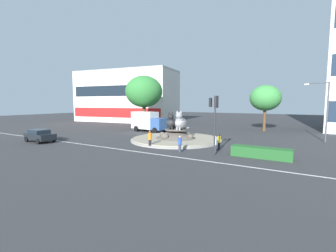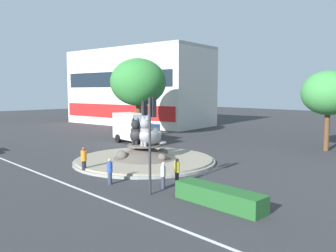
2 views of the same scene
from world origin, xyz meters
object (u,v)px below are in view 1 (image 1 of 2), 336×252
(cat_statue_grey, at_px, (181,122))
(pedestrian_orange_shirt, at_px, (150,139))
(traffic_light_mast, at_px, (215,112))
(pedestrian_yellow_shirt, at_px, (219,142))
(pedestrian_blue_shirt, at_px, (180,144))
(broadleaf_tree_behind_island, at_px, (265,98))
(streetlight_arm, at_px, (324,107))
(pedestrian_white_shirt, at_px, (215,144))
(cat_statue_black, at_px, (171,123))
(shophouse_block, at_px, (127,97))
(second_tree_near_tower, at_px, (144,92))
(sedan_on_far_lane, at_px, (40,135))
(delivery_box_truck, at_px, (148,121))

(cat_statue_grey, height_order, pedestrian_orange_shirt, cat_statue_grey)
(pedestrian_orange_shirt, bearing_deg, traffic_light_mast, -40.80)
(pedestrian_yellow_shirt, distance_m, pedestrian_blue_shirt, 4.07)
(cat_statue_grey, bearing_deg, broadleaf_tree_behind_island, 150.47)
(broadleaf_tree_behind_island, bearing_deg, streetlight_arm, -45.96)
(pedestrian_white_shirt, bearing_deg, cat_statue_black, -83.72)
(cat_statue_grey, relative_size, pedestrian_white_shirt, 1.57)
(traffic_light_mast, bearing_deg, cat_statue_black, 58.54)
(cat_statue_black, bearing_deg, pedestrian_white_shirt, 34.43)
(shophouse_block, height_order, pedestrian_orange_shirt, shophouse_block)
(second_tree_near_tower, bearing_deg, streetlight_arm, -1.94)
(pedestrian_yellow_shirt, relative_size, pedestrian_blue_shirt, 1.01)
(shophouse_block, distance_m, pedestrian_yellow_shirt, 39.51)
(second_tree_near_tower, xyz_separation_m, pedestrian_yellow_shirt, (17.83, -11.64, -5.77))
(broadleaf_tree_behind_island, xyz_separation_m, streetlight_arm, (7.61, -7.87, -1.23))
(pedestrian_blue_shirt, height_order, sedan_on_far_lane, pedestrian_blue_shirt)
(cat_statue_grey, height_order, broadleaf_tree_behind_island, broadleaf_tree_behind_island)
(shophouse_block, distance_m, pedestrian_orange_shirt, 36.05)
(shophouse_block, height_order, delivery_box_truck, shophouse_block)
(second_tree_near_tower, bearing_deg, pedestrian_blue_shirt, -44.14)
(shophouse_block, xyz_separation_m, delivery_box_truck, (16.94, -14.46, -4.54))
(second_tree_near_tower, relative_size, pedestrian_blue_shirt, 5.96)
(traffic_light_mast, bearing_deg, shophouse_block, 55.13)
(cat_statue_black, height_order, pedestrian_blue_shirt, cat_statue_black)
(shophouse_block, xyz_separation_m, second_tree_near_tower, (13.87, -11.33, 0.40))
(sedan_on_far_lane, bearing_deg, delivery_box_truck, 73.71)
(sedan_on_far_lane, bearing_deg, pedestrian_white_shirt, 17.48)
(traffic_light_mast, height_order, broadleaf_tree_behind_island, broadleaf_tree_behind_island)
(traffic_light_mast, bearing_deg, pedestrian_blue_shirt, 101.66)
(pedestrian_blue_shirt, bearing_deg, traffic_light_mast, -104.61)
(pedestrian_yellow_shirt, bearing_deg, streetlight_arm, -94.41)
(cat_statue_black, xyz_separation_m, sedan_on_far_lane, (-12.83, -9.15, -1.41))
(sedan_on_far_lane, bearing_deg, cat_statue_grey, 36.18)
(delivery_box_truck, bearing_deg, second_tree_near_tower, 141.06)
(cat_statue_black, distance_m, broadleaf_tree_behind_island, 18.28)
(broadleaf_tree_behind_island, bearing_deg, traffic_light_mast, -93.13)
(traffic_light_mast, bearing_deg, sedan_on_far_lane, 104.47)
(cat_statue_black, distance_m, delivery_box_truck, 9.56)
(shophouse_block, bearing_deg, pedestrian_white_shirt, -45.03)
(streetlight_arm, height_order, pedestrian_orange_shirt, streetlight_arm)
(broadleaf_tree_behind_island, height_order, streetlight_arm, broadleaf_tree_behind_island)
(broadleaf_tree_behind_island, relative_size, sedan_on_far_lane, 1.84)
(sedan_on_far_lane, bearing_deg, pedestrian_orange_shirt, 19.45)
(pedestrian_orange_shirt, distance_m, delivery_box_truck, 13.62)
(pedestrian_yellow_shirt, distance_m, pedestrian_orange_shirt, 7.08)
(cat_statue_black, bearing_deg, pedestrian_yellow_shirt, 42.02)
(sedan_on_far_lane, height_order, delivery_box_truck, delivery_box_truck)
(second_tree_near_tower, relative_size, sedan_on_far_lane, 2.31)
(cat_statue_grey, xyz_separation_m, sedan_on_far_lane, (-14.12, -9.25, -1.49))
(broadleaf_tree_behind_island, xyz_separation_m, pedestrian_yellow_shirt, (-1.49, -18.60, -4.57))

